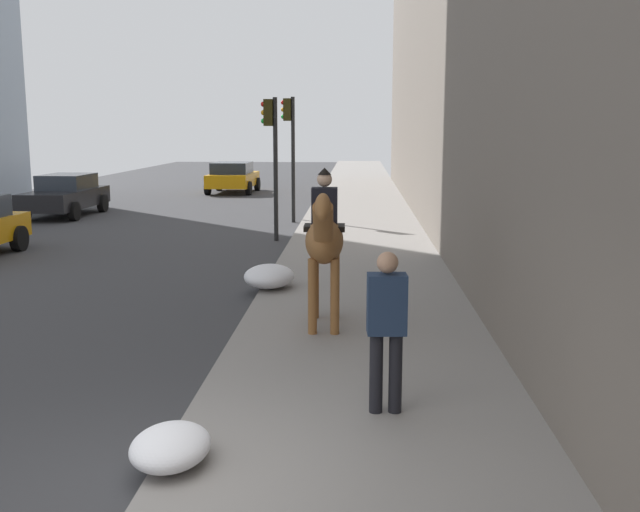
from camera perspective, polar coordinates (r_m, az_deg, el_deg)
sidewalk_slab at (r=6.22m, az=3.40°, el=-18.90°), size 120.00×3.71×0.12m
mounted_horse_near at (r=10.76m, az=0.33°, el=1.35°), size 2.15×0.61×2.36m
pedestrian_greeting at (r=7.60m, az=5.17°, el=-5.06°), size 0.28×0.41×1.70m
car_near_lane at (r=27.14m, az=-19.07°, el=4.50°), size 4.26×1.96×1.44m
car_mid_lane at (r=35.02m, az=-6.76°, el=6.10°), size 3.88×2.20×1.44m
traffic_light_near_curb at (r=19.91m, az=-3.72°, el=8.52°), size 0.20×0.44×3.84m
traffic_light_far_curb at (r=23.80m, az=-2.31°, el=9.01°), size 0.20×0.44×4.00m
snow_pile_near at (r=6.84m, az=-11.48°, el=-14.24°), size 0.91×0.70×0.32m
snow_pile_far at (r=13.71m, az=-3.96°, el=-1.56°), size 1.21×0.93×0.42m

